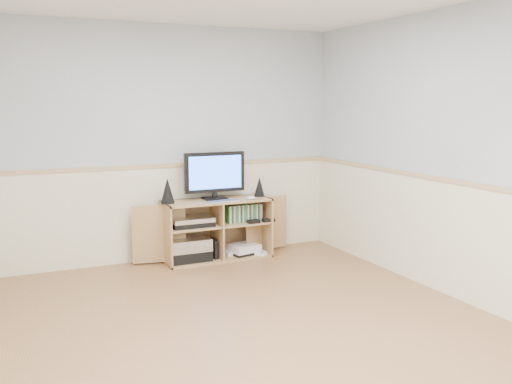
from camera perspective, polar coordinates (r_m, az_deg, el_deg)
room at (r=4.12m, az=-2.74°, el=2.32°), size 4.04×4.54×2.54m
media_cabinet at (r=6.26m, az=-4.11°, el=-3.59°), size 1.81×0.44×0.65m
monitor at (r=6.16m, az=-4.15°, el=1.84°), size 0.67×0.18×0.51m
speaker_left at (r=5.99m, az=-8.84°, el=0.14°), size 0.14×0.14×0.27m
speaker_right at (r=6.36m, az=0.34°, el=0.53°), size 0.12×0.12×0.22m
keyboard at (r=6.03m, az=-3.27°, el=-0.92°), size 0.34×0.19×0.01m
mouse at (r=6.15m, az=-0.49°, el=-0.60°), size 0.10×0.07×0.04m
av_components at (r=6.14m, az=-6.66°, el=-4.97°), size 0.52×0.33×0.47m
game_consoles at (r=6.38m, az=-1.35°, el=-5.76°), size 0.46×0.32×0.11m
game_cases at (r=6.28m, az=-1.24°, el=-2.10°), size 0.40×0.13×0.19m
wall_outlet at (r=6.54m, az=-1.04°, el=-0.64°), size 0.12×0.03×0.12m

